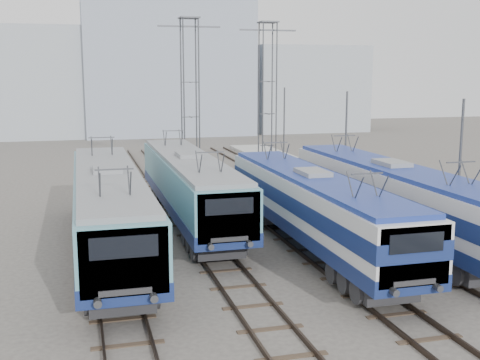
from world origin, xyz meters
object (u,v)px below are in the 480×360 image
object	(u,v)px
mast_mid	(346,146)
mast_rear	(284,130)
locomotive_center_right	(314,204)
catenary_tower_east	(268,93)
locomotive_center_left	(190,184)
mast_front	(459,177)
catenary_tower_west	(190,94)
locomotive_far_right	(392,194)
locomotive_far_left	(109,205)

from	to	relation	value
mast_mid	mast_rear	bearing A→B (deg)	90.00
locomotive_center_right	catenary_tower_east	bearing A→B (deg)	78.22
locomotive_center_left	mast_front	world-z (taller)	mast_front
locomotive_center_left	catenary_tower_west	xyz separation A→B (m)	(2.25, 11.80, 4.39)
catenary_tower_west	mast_mid	size ratio (longest dim) A/B	1.71
locomotive_far_right	mast_rear	bearing A→B (deg)	85.06
locomotive_center_left	mast_front	distance (m)	13.66
locomotive_center_right	catenary_tower_west	size ratio (longest dim) A/B	1.46
locomotive_center_left	locomotive_far_right	distance (m)	10.61
locomotive_far_left	locomotive_far_right	world-z (taller)	locomotive_far_left
locomotive_far_left	catenary_tower_west	bearing A→B (deg)	67.81
locomotive_center_left	locomotive_center_right	world-z (taller)	locomotive_center_left
locomotive_far_left	locomotive_far_right	size ratio (longest dim) A/B	1.03
mast_front	catenary_tower_east	bearing A→B (deg)	95.45
locomotive_far_right	catenary_tower_east	world-z (taller)	catenary_tower_east
catenary_tower_east	locomotive_center_left	bearing A→B (deg)	-122.38
locomotive_far_right	catenary_tower_east	size ratio (longest dim) A/B	1.51
locomotive_center_left	catenary_tower_east	bearing A→B (deg)	57.62
locomotive_center_right	locomotive_far_right	world-z (taller)	locomotive_far_right
locomotive_far_right	mast_rear	distance (m)	21.53
locomotive_far_left	locomotive_center_right	bearing A→B (deg)	-11.56
catenary_tower_west	mast_mid	distance (m)	12.16
locomotive_center_right	locomotive_far_left	bearing A→B (deg)	168.44
catenary_tower_west	mast_front	distance (m)	22.00
mast_mid	locomotive_far_right	bearing A→B (deg)	-101.12
catenary_tower_east	mast_front	size ratio (longest dim) A/B	1.71
locomotive_center_left	mast_front	xyz separation A→B (m)	(10.85, -8.20, 1.25)
locomotive_center_right	catenary_tower_west	bearing A→B (deg)	96.98
mast_rear	locomotive_far_right	bearing A→B (deg)	-94.94
locomotive_far_right	catenary_tower_west	xyz separation A→B (m)	(-6.75, 17.41, 4.33)
locomotive_far_right	mast_front	bearing A→B (deg)	-54.43
locomotive_far_right	mast_rear	size ratio (longest dim) A/B	2.59
locomotive_center_left	mast_rear	world-z (taller)	mast_rear
mast_rear	locomotive_center_left	bearing A→B (deg)	-124.48
locomotive_center_right	catenary_tower_east	world-z (taller)	catenary_tower_east
mast_front	catenary_tower_west	bearing A→B (deg)	113.27
locomotive_far_right	mast_front	world-z (taller)	mast_front
catenary_tower_west	mast_front	size ratio (longest dim) A/B	1.71
locomotive_center_left	catenary_tower_east	size ratio (longest dim) A/B	1.51
mast_front	mast_mid	bearing A→B (deg)	90.00
locomotive_far_right	mast_mid	distance (m)	9.67
locomotive_far_left	mast_mid	size ratio (longest dim) A/B	2.67
locomotive_center_left	locomotive_center_right	distance (m)	7.98
mast_rear	mast_mid	bearing A→B (deg)	-90.00
mast_front	mast_rear	xyz separation A→B (m)	(0.00, 24.00, 0.00)
mast_front	mast_mid	world-z (taller)	same
catenary_tower_east	mast_mid	distance (m)	10.69
locomotive_far_left	locomotive_far_right	bearing A→B (deg)	-3.68
catenary_tower_west	mast_rear	world-z (taller)	catenary_tower_west
locomotive_far_right	locomotive_center_left	bearing A→B (deg)	148.05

